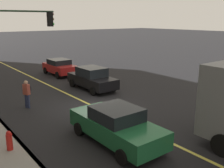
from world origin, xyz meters
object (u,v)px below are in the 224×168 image
at_px(car_red, 60,67).
at_px(pedestrian_with_backpack, 27,92).
at_px(fire_hydrant, 9,142).
at_px(traffic_light_mast, 9,38).
at_px(car_green, 116,125).
at_px(car_black, 92,78).

relative_size(car_red, pedestrian_with_backpack, 2.40).
xyz_separation_m(pedestrian_with_backpack, fire_hydrant, (-4.89, 2.48, -0.51)).
height_order(car_red, traffic_light_mast, traffic_light_mast).
relative_size(car_green, car_black, 1.05).
height_order(car_black, fire_hydrant, car_black).
xyz_separation_m(car_green, fire_hydrant, (1.78, 3.90, -0.32)).
distance_m(car_green, pedestrian_with_backpack, 6.83).
height_order(car_green, car_red, car_green).
distance_m(traffic_light_mast, fire_hydrant, 7.04).
bearing_deg(car_green, pedestrian_with_backpack, 12.07).
distance_m(car_red, fire_hydrant, 14.91).
height_order(car_red, pedestrian_with_backpack, pedestrian_with_backpack).
bearing_deg(car_green, car_black, -26.39).
height_order(pedestrian_with_backpack, fire_hydrant, pedestrian_with_backpack).
relative_size(car_black, fire_hydrant, 4.75).
distance_m(car_black, pedestrian_with_backpack, 5.51).
bearing_deg(car_black, car_green, 153.61).
height_order(car_red, fire_hydrant, car_red).
bearing_deg(traffic_light_mast, fire_hydrant, 160.92).
distance_m(car_green, fire_hydrant, 4.31).
distance_m(car_red, traffic_light_mast, 9.76).
xyz_separation_m(car_green, pedestrian_with_backpack, (6.68, 1.43, 0.19)).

